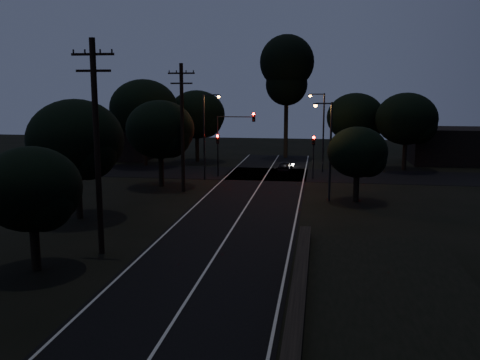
% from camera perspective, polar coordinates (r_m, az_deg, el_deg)
% --- Properties ---
extents(road_surface, '(60.00, 70.00, 0.03)m').
position_cam_1_polar(road_surface, '(42.94, 1.42, -1.66)').
color(road_surface, black).
rests_on(road_surface, ground).
extents(utility_pole_mid, '(2.20, 0.30, 11.00)m').
position_cam_1_polar(utility_pole_mid, '(28.13, -15.03, 3.70)').
color(utility_pole_mid, black).
rests_on(utility_pole_mid, ground).
extents(utility_pole_far, '(2.20, 0.30, 10.50)m').
position_cam_1_polar(utility_pole_far, '(44.19, -6.18, 5.78)').
color(utility_pole_far, black).
rests_on(utility_pole_far, ground).
extents(tree_left_b, '(4.66, 4.66, 5.93)m').
position_cam_1_polar(tree_left_b, '(26.48, -21.16, -1.15)').
color(tree_left_b, black).
rests_on(tree_left_b, ground).
extents(tree_left_c, '(6.23, 6.23, 7.87)m').
position_cam_1_polar(tree_left_c, '(36.18, -16.88, 3.88)').
color(tree_left_c, black).
rests_on(tree_left_c, ground).
extents(tree_left_d, '(5.93, 5.93, 7.52)m').
position_cam_1_polar(tree_left_d, '(46.66, -8.31, 5.20)').
color(tree_left_d, black).
rests_on(tree_left_d, ground).
extents(tree_far_nw, '(6.52, 6.52, 8.26)m').
position_cam_1_polar(tree_far_nw, '(62.18, -4.46, 6.86)').
color(tree_far_nw, black).
rests_on(tree_far_nw, ground).
extents(tree_far_w, '(7.42, 7.42, 9.46)m').
position_cam_1_polar(tree_far_w, '(59.63, -10.04, 7.38)').
color(tree_far_w, black).
rests_on(tree_far_w, ground).
extents(tree_far_ne, '(6.31, 6.31, 7.98)m').
position_cam_1_polar(tree_far_ne, '(60.72, 12.43, 6.41)').
color(tree_far_ne, black).
rests_on(tree_far_ne, ground).
extents(tree_far_e, '(6.35, 6.35, 8.06)m').
position_cam_1_polar(tree_far_e, '(58.29, 17.56, 6.10)').
color(tree_far_e, black).
rests_on(tree_far_e, ground).
extents(tree_right_a, '(4.50, 4.50, 5.71)m').
position_cam_1_polar(tree_right_a, '(40.93, 12.65, 2.77)').
color(tree_right_a, black).
rests_on(tree_right_a, ground).
extents(tall_pine, '(6.53, 6.53, 14.83)m').
position_cam_1_polar(tall_pine, '(65.79, 5.01, 11.67)').
color(tall_pine, black).
rests_on(tall_pine, ground).
extents(building_left, '(10.00, 8.00, 4.40)m').
position_cam_1_polar(building_left, '(67.82, -13.32, 4.20)').
color(building_left, black).
rests_on(building_left, ground).
extents(building_right, '(9.00, 7.00, 4.00)m').
position_cam_1_polar(building_right, '(65.65, 21.59, 3.42)').
color(building_right, black).
rests_on(building_right, ground).
extents(signal_left, '(0.28, 0.35, 4.10)m').
position_cam_1_polar(signal_left, '(51.88, -2.39, 3.50)').
color(signal_left, black).
rests_on(signal_left, ground).
extents(signal_right, '(0.28, 0.35, 4.10)m').
position_cam_1_polar(signal_right, '(50.94, 7.84, 3.29)').
color(signal_right, black).
rests_on(signal_right, ground).
extents(signal_mast, '(3.70, 0.35, 6.25)m').
position_cam_1_polar(signal_mast, '(51.44, -0.55, 5.13)').
color(signal_mast, black).
rests_on(signal_mast, ground).
extents(streetlight_a, '(1.66, 0.26, 8.00)m').
position_cam_1_polar(streetlight_a, '(49.91, -3.64, 5.31)').
color(streetlight_a, black).
rests_on(streetlight_a, ground).
extents(streetlight_b, '(1.66, 0.26, 8.00)m').
position_cam_1_polar(streetlight_b, '(54.77, 8.70, 5.62)').
color(streetlight_b, black).
rests_on(streetlight_b, ground).
extents(streetlight_c, '(1.46, 0.26, 7.50)m').
position_cam_1_polar(streetlight_c, '(40.85, 9.41, 3.78)').
color(streetlight_c, black).
rests_on(streetlight_c, ground).
extents(car, '(1.54, 3.26, 1.08)m').
position_cam_1_polar(car, '(55.16, 4.83, 1.45)').
color(car, black).
rests_on(car, ground).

